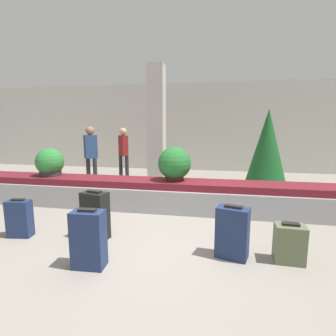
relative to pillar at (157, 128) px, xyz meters
name	(u,v)px	position (x,y,z in m)	size (l,w,h in m)	color
ground_plane	(147,243)	(0.63, -3.35, -1.60)	(18.00, 18.00, 0.00)	gray
back_wall	(192,127)	(0.63, 3.07, 0.00)	(18.00, 0.06, 3.20)	beige
carousel	(168,195)	(0.63, -1.74, -1.32)	(8.79, 0.83, 0.58)	#9E9EA3
pillar	(157,128)	(0.00, 0.00, 0.00)	(0.42, 0.42, 3.20)	beige
suitcase_0	(232,232)	(1.80, -3.55, -1.27)	(0.44, 0.33, 0.68)	navy
suitcase_1	(289,243)	(2.48, -3.53, -1.36)	(0.36, 0.27, 0.50)	#5B6647
suitcase_2	(95,215)	(-0.16, -3.33, -1.25)	(0.42, 0.31, 0.73)	black
suitcase_3	(20,218)	(-1.31, -3.48, -1.32)	(0.36, 0.23, 0.59)	navy
suitcase_4	(89,239)	(0.13, -4.10, -1.25)	(0.38, 0.25, 0.72)	navy
potted_plant_0	(175,164)	(0.76, -1.70, -0.69)	(0.66, 0.66, 0.67)	#381914
potted_plant_1	(50,163)	(-2.00, -1.70, -0.74)	(0.59, 0.59, 0.60)	#2D2D2D
traveler_0	(91,151)	(-1.78, -0.22, -0.62)	(0.35, 0.35, 1.64)	#282833
traveler_1	(123,150)	(-1.20, 0.74, -0.66)	(0.35, 0.35, 1.60)	#282833
decorated_tree	(267,148)	(2.79, 0.03, -0.48)	(1.01, 1.01, 2.07)	#4C331E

